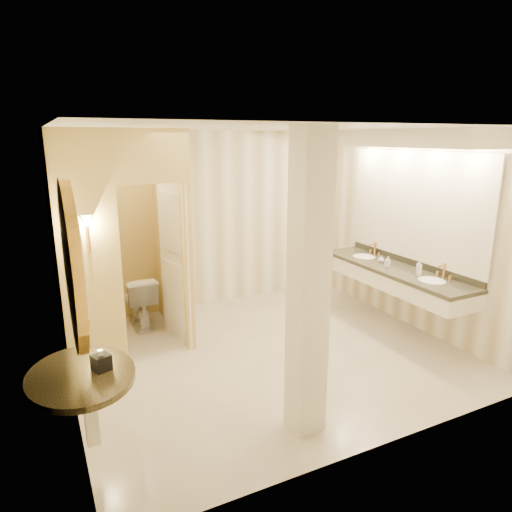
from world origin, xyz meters
The scene contains 16 objects.
floor centered at (0.00, 0.00, 0.00)m, with size 4.50×4.50×0.00m, color beige.
ceiling centered at (0.00, 0.00, 2.70)m, with size 4.50×4.50×0.00m, color white.
wall_back centered at (0.00, 2.00, 1.35)m, with size 4.50×0.02×2.70m, color white.
wall_front centered at (0.00, -2.00, 1.35)m, with size 4.50×0.02×2.70m, color white.
wall_left centered at (-2.25, 0.00, 1.35)m, with size 0.02×4.00×2.70m, color white.
wall_right centered at (2.25, 0.00, 1.35)m, with size 0.02×4.00×2.70m, color white.
toilet_closet centered at (-1.11, 0.97, 1.39)m, with size 1.50×1.55×2.70m.
wall_sconce centered at (-1.93, 0.43, 1.73)m, with size 0.14×0.14×0.42m.
vanity centered at (1.98, -0.05, 1.63)m, with size 0.75×2.61×2.09m.
console_shelf centered at (-2.21, -1.22, 1.34)m, with size 0.99×0.99×1.94m.
pillar centered at (-0.37, -1.46, 1.35)m, with size 0.28×0.28×2.70m, color white.
tissue_box centered at (-2.08, -1.23, 0.94)m, with size 0.12×0.12×0.12m, color black.
toilet centered at (-1.22, 1.56, 0.37)m, with size 0.41×0.73×0.74m, color white.
soap_bottle_a centered at (1.87, 0.01, 0.95)m, with size 0.06×0.07×0.14m, color beige.
soap_bottle_b centered at (1.94, 0.22, 0.93)m, with size 0.08×0.08×0.11m, color silver.
soap_bottle_c centered at (1.95, -0.48, 0.98)m, with size 0.08×0.08×0.21m, color #C6B28C.
Camera 1 is at (-2.42, -4.59, 2.60)m, focal length 32.00 mm.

